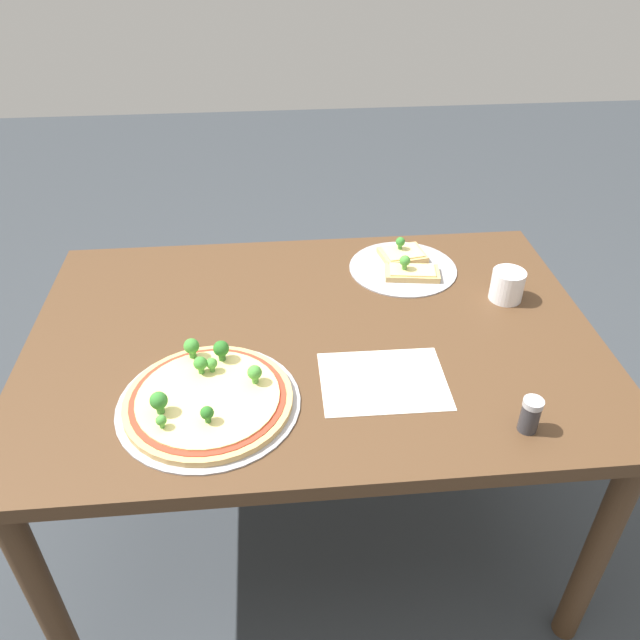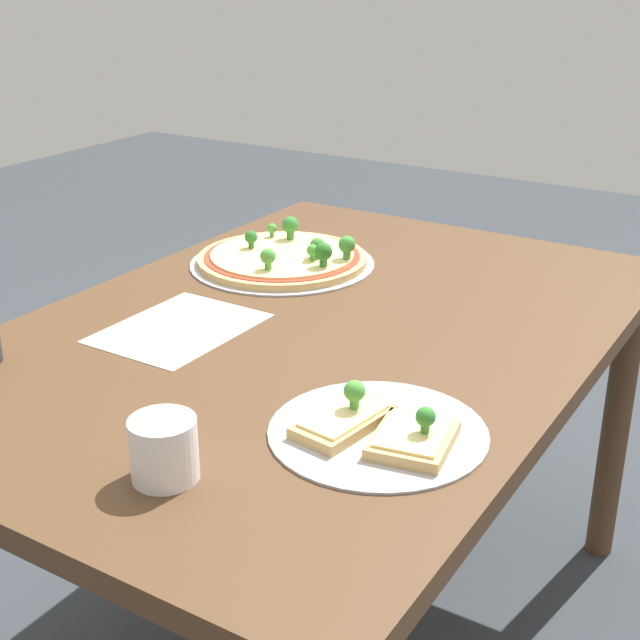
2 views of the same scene
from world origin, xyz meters
The scene contains 5 objects.
dining_table centered at (0.00, 0.00, 0.63)m, with size 1.35×0.92×0.71m.
pizza_tray_whole centered at (0.24, 0.22, 0.72)m, with size 0.38×0.38×0.07m.
pizza_tray_slice centered at (-0.28, -0.28, 0.72)m, with size 0.30×0.30×0.06m.
drinking_cup centered at (-0.50, -0.10, 0.75)m, with size 0.08×0.08×0.08m, color white.
paper_menu centered at (-0.14, 0.19, 0.71)m, with size 0.27×0.21×0.00m, color silver.
Camera 2 is at (-1.20, -0.75, 1.30)m, focal length 50.00 mm.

